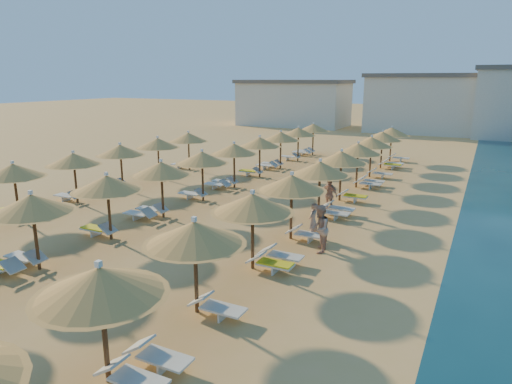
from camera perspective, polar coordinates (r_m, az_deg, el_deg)
The scene contains 9 objects.
ground at distance 19.83m, azimuth -8.08°, elevation -5.81°, with size 220.00×220.00×0.00m, color tan.
hotel_blocks at distance 61.93m, azimuth 20.11°, elevation 10.42°, with size 46.97×10.47×8.10m.
parasol_row_east at distance 20.67m, azimuth 6.38°, elevation 1.99°, with size 2.97×42.05×2.92m.
parasol_row_west at distance 23.87m, azimuth -9.12°, elevation 3.52°, with size 2.97×42.05×2.92m.
parasol_row_inland at distance 26.55m, azimuth -21.85°, elevation 3.74°, with size 2.97×24.29×2.92m.
loungers at distance 22.97m, azimuth -6.13°, elevation -2.07°, with size 15.82×39.71×0.66m.
beachgoer_a at distance 19.62m, azimuth 7.14°, elevation -3.60°, with size 0.57×0.37×1.56m, color tan.
beachgoer_b at distance 18.08m, azimuth 7.96°, elevation -4.58°, with size 0.93×0.72×1.91m, color tan.
beachgoer_c at distance 23.71m, azimuth 9.09°, elevation -0.31°, with size 1.04×0.43×1.77m, color tan.
Camera 1 is at (10.85, -15.20, 6.67)m, focal length 32.00 mm.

